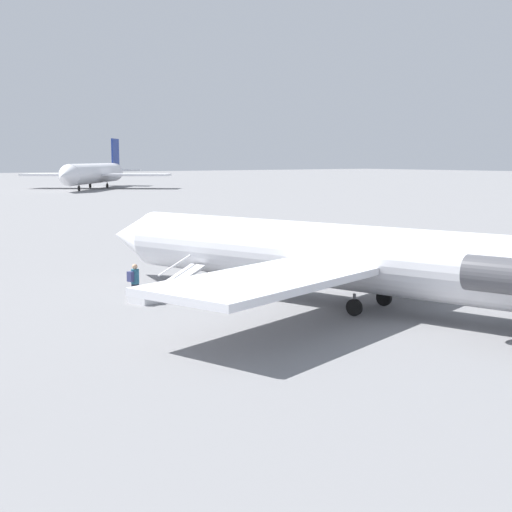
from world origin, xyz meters
TOP-DOWN VIEW (x-y plane):
  - ground_plane at (0.00, 0.00)m, footprint 600.00×600.00m
  - airplane_main at (-0.92, -0.26)m, footprint 27.91×21.30m
  - airplane_far_center at (119.60, -41.14)m, footprint 35.96×31.75m
  - boarding_stairs at (5.16, 5.53)m, footprint 2.07×4.14m
  - passenger at (5.16, 6.65)m, footprint 0.41×0.56m

SIDE VIEW (x-z plane):
  - ground_plane at x=0.00m, z-range 0.00..0.00m
  - boarding_stairs at x=5.16m, z-range -0.51..1.28m
  - passenger at x=5.16m, z-range 0.13..1.87m
  - airplane_main at x=-0.92m, z-range -1.47..5.87m
  - airplane_far_center at x=119.60m, z-range -2.20..8.73m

